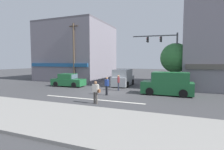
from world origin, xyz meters
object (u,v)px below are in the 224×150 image
Objects in this scene: street_tree at (175,58)px; van_approaching_near at (168,84)px; van_crossing_center at (123,78)px; pedestrian_far_side at (107,85)px; sedan_crossing_leftbound at (68,81)px; pedestrian_mid_crossing at (118,82)px; utility_pole_near_left at (74,53)px; traffic_light_mast at (167,52)px; pedestrian_foreground_with_bag at (96,91)px.

van_approaching_near is at bearing -95.91° from street_tree.
van_crossing_center reaches higher than pedestrian_far_side.
sedan_crossing_leftbound is 6.94m from pedestrian_mid_crossing.
street_tree is 13.57m from utility_pole_near_left.
traffic_light_mast is 4.65m from van_approaching_near.
street_tree is at bearing 44.42° from traffic_light_mast.
pedestrian_foreground_with_bag is at bearing -49.29° from utility_pole_near_left.
van_approaching_near is at bearing -83.77° from traffic_light_mast.
pedestrian_mid_crossing is at bearing 87.25° from pedestrian_far_side.
utility_pole_near_left is 1.81× the size of van_crossing_center.
traffic_light_mast is at bearing -135.58° from street_tree.
pedestrian_foreground_with_bag and pedestrian_far_side have the same top height.
van_approaching_near is (13.11, -4.24, -3.37)m from utility_pole_near_left.
pedestrian_foreground_with_bag reaches higher than sedan_crossing_leftbound.
pedestrian_mid_crossing is (-4.72, -2.81, -3.23)m from traffic_light_mast.
utility_pole_near_left is 12.77m from traffic_light_mast.
van_approaching_near is at bearing -36.68° from van_crossing_center.
traffic_light_mast is 6.37m from pedestrian_mid_crossing.
traffic_light_mast is 1.48× the size of sedan_crossing_leftbound.
van_approaching_near reaches higher than pedestrian_foreground_with_bag.
traffic_light_mast is at bearing 10.25° from sedan_crossing_leftbound.
van_approaching_near is 5.12m from pedestrian_mid_crossing.
van_crossing_center is at bearing 170.22° from traffic_light_mast.
van_approaching_near is at bearing -17.93° from utility_pole_near_left.
van_crossing_center is (-5.42, 0.93, -3.17)m from traffic_light_mast.
traffic_light_mast is 1.34× the size of van_approaching_near.
van_crossing_center is at bearing 143.32° from van_approaching_near.
utility_pole_near_left is 1.83× the size of van_approaching_near.
sedan_crossing_leftbound is (-12.42, -2.88, -2.78)m from street_tree.
traffic_light_mast is at bearing -3.87° from utility_pole_near_left.
traffic_light_mast is (-0.80, -0.78, 0.68)m from street_tree.
van_approaching_near is 7.27m from pedestrian_foreground_with_bag.
van_crossing_center is at bearing 100.66° from pedestrian_mid_crossing.
street_tree reaches higher than van_crossing_center.
pedestrian_mid_crossing is (0.71, -3.75, -0.06)m from van_crossing_center.
utility_pole_near_left is at bearing 155.40° from pedestrian_mid_crossing.
sedan_crossing_leftbound is 2.50× the size of pedestrian_foreground_with_bag.
pedestrian_far_side is (-5.22, -2.24, -0.06)m from van_approaching_near.
van_approaching_near is at bearing 23.27° from pedestrian_far_side.
traffic_light_mast reaches higher than pedestrian_foreground_with_bag.
pedestrian_foreground_with_bag is (7.33, -6.86, 0.24)m from sedan_crossing_leftbound.
traffic_light_mast is (12.74, -0.86, -0.20)m from utility_pole_near_left.
street_tree reaches higher than van_approaching_near.
utility_pole_near_left is 10.77m from pedestrian_far_side.
pedestrian_foreground_with_bag is at bearing -129.82° from van_approaching_near.
pedestrian_mid_crossing is (-5.52, -3.60, -2.54)m from street_tree.
van_crossing_center is 7.22m from van_approaching_near.
pedestrian_far_side is at bearing -131.41° from street_tree.
pedestrian_far_side is at bearing -39.42° from utility_pole_near_left.
utility_pole_near_left is (-13.54, 0.08, 0.89)m from street_tree.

